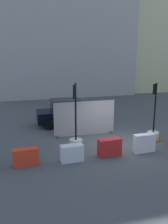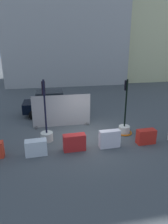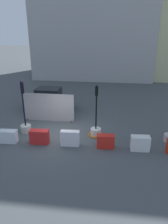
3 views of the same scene
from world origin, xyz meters
The scene contains 11 objects.
ground_plane centered at (0.00, 0.00, 0.00)m, with size 120.00×120.00×0.00m, color #494E51.
traffic_light_1 centered at (-2.26, 0.01, 0.61)m, with size 0.67×0.67×3.38m.
traffic_light_2 centered at (2.26, 0.15, 0.46)m, with size 0.94×0.94×3.22m.
construction_barrier_1 centered at (-4.82, -1.30, 0.39)m, with size 1.11×0.46×0.78m.
construction_barrier_2 centered at (-2.78, -1.40, 0.38)m, with size 1.04×0.52×0.76m.
construction_barrier_3 centered at (-0.93, -1.30, 0.42)m, with size 1.12×0.49×0.84m.
construction_barrier_4 centered at (0.89, -1.31, 0.46)m, with size 1.09×0.41×0.91m.
car_black_sedan centered at (-1.91, 4.36, 0.85)m, with size 3.91×2.13×1.75m.
building_main_facade centered at (0.60, 18.64, 7.93)m, with size 15.26×10.09×15.83m.
building_corner_block centered at (14.40, 18.64, 7.67)m, with size 16.36×8.53×15.29m.
site_fence_panel centered at (-1.26, 1.94, 0.97)m, with size 3.67×0.50×2.04m.
Camera 1 is at (-5.00, -11.57, 4.87)m, focal length 39.58 mm.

